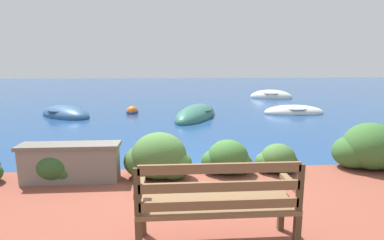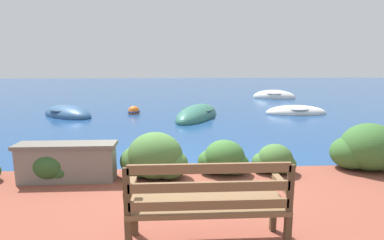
{
  "view_description": "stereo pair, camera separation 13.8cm",
  "coord_description": "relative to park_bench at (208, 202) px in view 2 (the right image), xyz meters",
  "views": [
    {
      "loc": [
        -0.2,
        -5.01,
        2.02
      ],
      "look_at": [
        0.38,
        3.42,
        0.44
      ],
      "focal_mm": 28.0,
      "sensor_mm": 36.0,
      "label": 1
    },
    {
      "loc": [
        -0.06,
        -5.02,
        2.02
      ],
      "look_at": [
        0.38,
        3.42,
        0.44
      ],
      "focal_mm": 28.0,
      "sensor_mm": 36.0,
      "label": 2
    }
  ],
  "objects": [
    {
      "name": "hedge_clump_far_right",
      "position": [
        1.33,
        2.01,
        -0.27
      ],
      "size": [
        0.73,
        0.52,
        0.49
      ],
      "color": "#426B33",
      "rests_on": "patio_terrace"
    },
    {
      "name": "hedge_clump_left",
      "position": [
        -2.26,
        1.89,
        -0.25
      ],
      "size": [
        0.79,
        0.57,
        0.53
      ],
      "color": "#2D5628",
      "rests_on": "patio_terrace"
    },
    {
      "name": "hedge_clump_right",
      "position": [
        0.48,
        2.02,
        -0.24
      ],
      "size": [
        0.85,
        0.61,
        0.57
      ],
      "color": "#38662D",
      "rests_on": "patio_terrace"
    },
    {
      "name": "mooring_buoy",
      "position": [
        -2.07,
        9.7,
        -0.62
      ],
      "size": [
        0.53,
        0.53,
        0.48
      ],
      "color": "orange",
      "rests_on": "ground_plane"
    },
    {
      "name": "rowboat_outer",
      "position": [
        5.6,
        15.02,
        -0.63
      ],
      "size": [
        2.76,
        2.04,
        0.88
      ],
      "rotation": [
        0.0,
        0.0,
        2.81
      ],
      "color": "silver",
      "rests_on": "ground_plane"
    },
    {
      "name": "ground_plane",
      "position": [
        -0.23,
        2.32,
        -0.71
      ],
      "size": [
        80.0,
        80.0,
        0.0
      ],
      "color": "navy"
    },
    {
      "name": "hedge_clump_centre",
      "position": [
        -0.66,
        1.9,
        -0.16
      ],
      "size": [
        1.09,
        0.79,
        0.74
      ],
      "color": "#426B33",
      "rests_on": "patio_terrace"
    },
    {
      "name": "hedge_clump_extra",
      "position": [
        2.99,
        2.09,
        -0.13
      ],
      "size": [
        1.2,
        0.86,
        0.82
      ],
      "color": "#38662D",
      "rests_on": "patio_terrace"
    },
    {
      "name": "rowboat_mid",
      "position": [
        -4.62,
        9.28,
        -0.64
      ],
      "size": [
        2.84,
        2.72,
        0.74
      ],
      "rotation": [
        0.0,
        0.0,
        5.55
      ],
      "color": "#2D517A",
      "rests_on": "ground_plane"
    },
    {
      "name": "rowboat_nearest",
      "position": [
        0.5,
        8.62,
        -0.63
      ],
      "size": [
        2.37,
        3.55,
        0.86
      ],
      "rotation": [
        0.0,
        0.0,
        1.18
      ],
      "color": "#336B5B",
      "rests_on": "ground_plane"
    },
    {
      "name": "rowboat_far",
      "position": [
        4.64,
        9.28,
        -0.65
      ],
      "size": [
        2.52,
        1.2,
        0.63
      ],
      "rotation": [
        0.0,
        0.0,
        3.1
      ],
      "color": "silver",
      "rests_on": "ground_plane"
    },
    {
      "name": "stone_wall",
      "position": [
        -2.0,
        1.85,
        -0.18
      ],
      "size": [
        1.52,
        0.39,
        0.6
      ],
      "color": "slate",
      "rests_on": "patio_terrace"
    },
    {
      "name": "park_bench",
      "position": [
        0.0,
        0.0,
        0.0
      ],
      "size": [
        1.57,
        0.48,
        0.93
      ],
      "rotation": [
        0.0,
        0.0,
        -0.01
      ],
      "color": "brown",
      "rests_on": "patio_terrace"
    }
  ]
}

